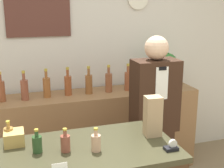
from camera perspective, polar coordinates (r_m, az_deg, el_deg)
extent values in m
cube|color=silver|center=(3.56, -6.21, 5.76)|extent=(5.20, 0.06, 2.70)
cube|color=#522C25|center=(3.41, -13.38, 12.83)|extent=(0.67, 0.02, 0.53)
cube|color=#8E6642|center=(3.57, -2.17, -8.87)|extent=(2.18, 0.48, 0.95)
cube|color=#363421|center=(2.15, -4.93, -12.04)|extent=(1.24, 0.68, 0.04)
cube|color=#331E14|center=(3.14, 7.37, -14.47)|extent=(0.31, 0.25, 0.76)
cube|color=#331E14|center=(2.86, 7.84, -2.07)|extent=(0.41, 0.25, 0.66)
cube|color=white|center=(2.71, 9.09, 0.10)|extent=(0.11, 0.01, 0.29)
cube|color=black|center=(2.68, 9.24, 2.80)|extent=(0.07, 0.01, 0.03)
sphere|color=#DBB293|center=(2.77, 8.16, 6.57)|extent=(0.21, 0.21, 0.21)
cylinder|color=#9E998E|center=(3.65, 9.51, 0.30)|extent=(0.19, 0.19, 0.12)
sphere|color=#2D6B2D|center=(3.60, 9.64, 3.25)|extent=(0.31, 0.31, 0.31)
cube|color=tan|center=(2.28, 7.47, -5.86)|extent=(0.12, 0.11, 0.30)
cube|color=black|center=(2.14, 10.73, -11.48)|extent=(0.09, 0.06, 0.02)
cylinder|color=silver|center=(2.13, 11.06, -10.63)|extent=(0.06, 0.02, 0.06)
cube|color=white|center=(1.88, -9.54, -14.92)|extent=(0.09, 0.02, 0.06)
cube|color=tan|center=(2.27, -17.46, -9.36)|extent=(0.14, 0.15, 0.10)
cylinder|color=#A27337|center=(2.30, -18.33, -8.89)|extent=(0.06, 0.06, 0.11)
cylinder|color=#A27337|center=(2.27, -18.48, -7.18)|extent=(0.02, 0.02, 0.04)
cylinder|color=#B29933|center=(2.26, -18.54, -6.57)|extent=(0.03, 0.03, 0.01)
cylinder|color=#294825|center=(2.12, -13.52, -10.68)|extent=(0.06, 0.06, 0.11)
cylinder|color=#294825|center=(2.09, -13.64, -8.84)|extent=(0.02, 0.02, 0.04)
cylinder|color=#B29933|center=(2.08, -13.69, -8.19)|extent=(0.03, 0.03, 0.01)
cylinder|color=brown|center=(2.09, -8.52, -10.72)|extent=(0.06, 0.06, 0.11)
cylinder|color=brown|center=(2.06, -8.60, -8.86)|extent=(0.02, 0.02, 0.04)
cylinder|color=#B29933|center=(2.05, -8.62, -8.20)|extent=(0.03, 0.03, 0.01)
cylinder|color=tan|center=(2.08, -2.94, -10.74)|extent=(0.06, 0.06, 0.11)
cylinder|color=tan|center=(2.05, -2.97, -8.87)|extent=(0.02, 0.02, 0.04)
cylinder|color=#B29933|center=(2.04, -2.98, -8.21)|extent=(0.03, 0.03, 0.01)
cylinder|color=brown|center=(3.27, -19.59, -1.29)|extent=(0.08, 0.08, 0.21)
cylinder|color=brown|center=(3.24, -19.81, 1.07)|extent=(0.03, 0.03, 0.07)
cylinder|color=brown|center=(3.25, -15.69, -1.08)|extent=(0.08, 0.08, 0.21)
cylinder|color=brown|center=(3.22, -15.86, 1.30)|extent=(0.03, 0.03, 0.07)
cylinder|color=#B29933|center=(3.21, -15.93, 2.13)|extent=(0.03, 0.03, 0.02)
cylinder|color=brown|center=(3.29, -11.85, -0.64)|extent=(0.08, 0.08, 0.21)
cylinder|color=brown|center=(3.26, -11.98, 1.71)|extent=(0.03, 0.03, 0.07)
cylinder|color=#B29933|center=(3.24, -12.02, 2.54)|extent=(0.03, 0.03, 0.02)
cylinder|color=brown|center=(3.32, -8.04, -0.31)|extent=(0.08, 0.08, 0.21)
cylinder|color=brown|center=(3.29, -8.13, 2.02)|extent=(0.03, 0.03, 0.07)
cylinder|color=#B29933|center=(3.28, -8.16, 2.84)|extent=(0.03, 0.03, 0.02)
cylinder|color=brown|center=(3.35, -4.26, -0.06)|extent=(0.08, 0.08, 0.21)
cylinder|color=brown|center=(3.32, -4.30, 2.25)|extent=(0.03, 0.03, 0.07)
cylinder|color=#B29933|center=(3.31, -4.32, 3.07)|extent=(0.03, 0.03, 0.02)
cylinder|color=brown|center=(3.41, -0.61, 0.23)|extent=(0.08, 0.08, 0.21)
cylinder|color=brown|center=(3.37, -0.61, 2.51)|extent=(0.03, 0.03, 0.07)
cylinder|color=#B29933|center=(3.36, -0.62, 3.31)|extent=(0.03, 0.03, 0.02)
cylinder|color=brown|center=(3.47, 2.92, 0.50)|extent=(0.08, 0.08, 0.21)
cylinder|color=brown|center=(3.44, 2.95, 2.74)|extent=(0.03, 0.03, 0.07)
cylinder|color=#B29933|center=(3.43, 2.96, 3.52)|extent=(0.03, 0.03, 0.02)
cylinder|color=brown|center=(3.57, 6.17, 0.84)|extent=(0.08, 0.08, 0.21)
cylinder|color=brown|center=(3.54, 6.23, 3.02)|extent=(0.03, 0.03, 0.07)
cylinder|color=#B29933|center=(3.53, 6.25, 3.78)|extent=(0.03, 0.03, 0.02)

